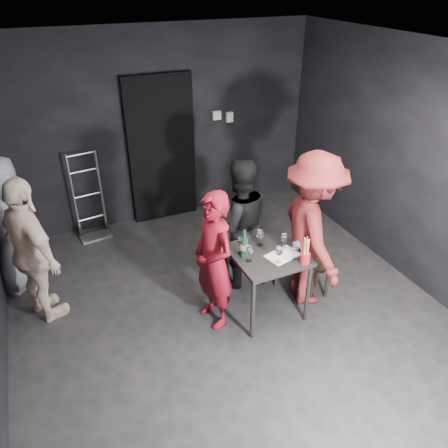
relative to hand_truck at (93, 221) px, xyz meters
name	(u,v)px	position (x,y,z in m)	size (l,w,h in m)	color
floor	(232,315)	(1.11, -2.30, -0.22)	(4.50, 5.00, 0.02)	black
ceiling	(235,54)	(1.11, -2.30, 2.48)	(4.50, 5.00, 0.02)	silver
wall_back	(159,128)	(1.11, 0.20, 1.13)	(4.50, 0.04, 2.70)	black
wall_front	(446,430)	(1.11, -4.80, 1.13)	(4.50, 0.04, 2.70)	black
wall_right	(417,169)	(3.36, -2.30, 1.13)	(0.04, 5.00, 2.70)	black
doorway	(162,150)	(1.11, 0.14, 0.83)	(0.95, 0.10, 2.10)	black
wallbox_upper	(217,115)	(1.96, 0.15, 1.23)	(0.12, 0.06, 0.12)	#B7B7B2
wallbox_lower	(229,117)	(2.16, 0.15, 1.18)	(0.10, 0.06, 0.14)	#B7B7B2
hand_truck	(93,221)	(0.00, 0.00, 0.00)	(0.41, 0.34, 1.22)	#B2B2B7
tasting_table	(267,261)	(1.48, -2.35, 0.43)	(0.72, 0.72, 0.75)	black
stool	(316,267)	(2.13, -2.33, 0.16)	(0.37, 0.37, 0.47)	black
server_red	(214,261)	(0.91, -2.27, 0.54)	(0.55, 0.36, 1.52)	maroon
woman_black	(239,222)	(1.43, -1.75, 0.59)	(0.79, 0.43, 1.62)	black
man_maroon	(313,219)	(2.01, -2.33, 0.80)	(1.32, 0.61, 2.04)	maroon
bystander_cream	(31,247)	(-0.73, -1.48, 0.66)	(1.03, 0.49, 1.76)	beige
bystander_grey	(8,220)	(-0.94, -0.79, 0.65)	(0.85, 0.46, 1.74)	slate
tasting_mat	(283,255)	(1.60, -2.44, 0.53)	(0.33, 0.22, 0.00)	white
wine_glass_a	(249,253)	(1.24, -2.39, 0.63)	(0.07, 0.07, 0.19)	white
wine_glass_b	(241,245)	(1.23, -2.24, 0.63)	(0.08, 0.08, 0.20)	white
wine_glass_c	(260,237)	(1.47, -2.18, 0.63)	(0.08, 0.08, 0.20)	white
wine_glass_d	(279,254)	(1.50, -2.54, 0.63)	(0.08, 0.08, 0.20)	white
wine_glass_e	(295,250)	(1.68, -2.54, 0.63)	(0.08, 0.08, 0.21)	white
wine_glass_f	(284,241)	(1.67, -2.33, 0.62)	(0.07, 0.07, 0.19)	white
wine_bottle	(244,247)	(1.23, -2.30, 0.65)	(0.08, 0.08, 0.31)	black
breadstick_cup	(306,251)	(1.74, -2.64, 0.67)	(0.10, 0.10, 0.31)	maroon
reserved_card	(297,246)	(1.79, -2.40, 0.57)	(0.07, 0.12, 0.09)	white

